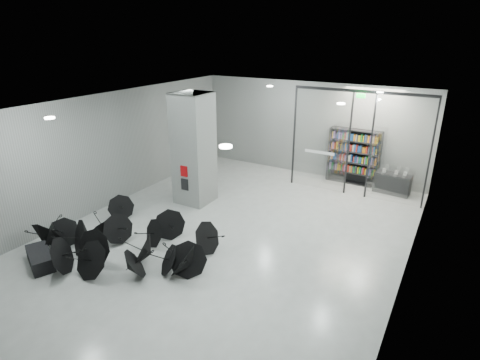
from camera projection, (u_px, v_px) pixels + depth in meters
The scene contains 10 objects.
room at pixel (222, 150), 10.76m from camera, with size 14.00×14.02×4.01m.
column at pixel (194, 149), 13.85m from camera, with size 1.20×1.20×4.00m, color slate.
fire_cabinet at pixel (184, 171), 13.58m from camera, with size 0.28×0.04×0.38m, color #A50A07.
info_panel at pixel (185, 184), 13.76m from camera, with size 0.30×0.03×0.42m, color black.
exit_sign at pixel (361, 96), 13.58m from camera, with size 0.30×0.06×0.15m, color #0CE533.
glass_partition at pixel (357, 140), 14.33m from camera, with size 5.06×0.08×4.00m.
bench at pixel (40, 258), 10.46m from camera, with size 1.23×0.53×0.40m, color black.
bookshelf at pixel (354, 157), 15.88m from camera, with size 2.07×0.41×2.27m, color black, non-canonical shape.
shop_counter at pixel (392, 184), 15.08m from camera, with size 1.34×0.54×0.80m, color black.
umbrella_cluster at pixel (120, 246), 10.86m from camera, with size 5.57×4.42×1.24m.
Camera 1 is at (5.60, -8.72, 5.89)m, focal length 29.05 mm.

